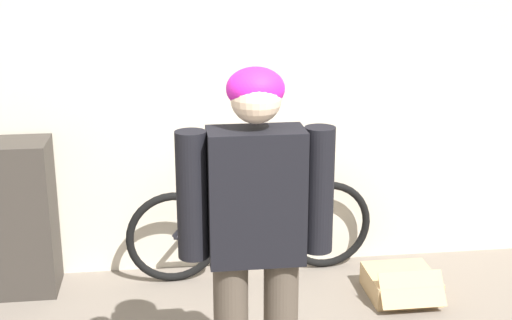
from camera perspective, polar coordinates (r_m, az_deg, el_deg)
wall_back at (r=4.73m, az=-5.31°, el=6.11°), size 8.00×0.07×2.60m
person at (r=3.19m, az=-0.00°, el=-5.24°), size 0.70×0.24×1.68m
bicycle at (r=4.84m, az=-0.35°, el=-5.46°), size 1.69×0.46×0.70m
cardboard_box at (r=4.76m, az=11.52°, el=-9.69°), size 0.43×0.50×0.23m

